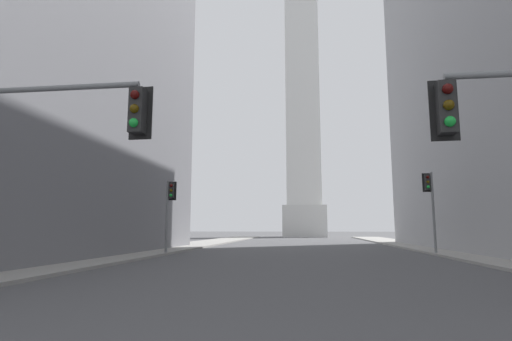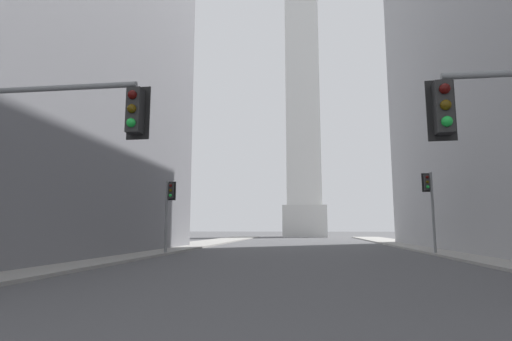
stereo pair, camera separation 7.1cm
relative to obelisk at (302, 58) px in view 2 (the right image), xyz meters
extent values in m
cube|color=gray|center=(-11.34, -52.52, -37.96)|extent=(5.00, 98.48, 0.15)
cube|color=gray|center=(11.34, -52.52, -37.96)|extent=(5.00, 98.48, 0.15)
cube|color=silver|center=(0.00, 0.00, -34.90)|extent=(8.62, 8.62, 6.27)
cube|color=silver|center=(0.00, 0.00, 0.90)|extent=(6.89, 6.89, 65.33)
cylinder|color=slate|center=(-6.02, -73.38, -32.77)|extent=(5.21, 0.14, 0.14)
cube|color=black|center=(-3.41, -73.38, -33.44)|extent=(0.35, 0.35, 1.10)
cube|color=black|center=(-3.41, -73.20, -33.44)|extent=(0.58, 0.04, 1.32)
sphere|color=#410907|center=(-3.42, -73.57, -33.10)|extent=(0.22, 0.22, 0.22)
sphere|color=#483506|center=(-3.42, -73.57, -33.44)|extent=(0.22, 0.22, 0.22)
sphere|color=green|center=(-3.42, -73.57, -33.79)|extent=(0.22, 0.22, 0.22)
cylinder|color=slate|center=(-9.11, -55.37, -35.49)|extent=(0.18, 0.18, 5.10)
cylinder|color=#262626|center=(-9.11, -55.37, -37.99)|extent=(0.40, 0.40, 0.10)
cube|color=black|center=(-8.82, -55.37, -33.64)|extent=(0.37, 0.37, 1.10)
cube|color=black|center=(-8.84, -55.19, -33.64)|extent=(0.58, 0.08, 1.32)
sphere|color=#410907|center=(-8.81, -55.56, -33.30)|extent=(0.22, 0.22, 0.22)
sphere|color=#483506|center=(-8.81, -55.56, -33.64)|extent=(0.22, 0.22, 0.22)
sphere|color=green|center=(-8.81, -55.56, -33.98)|extent=(0.22, 0.22, 0.22)
cube|color=black|center=(3.46, -73.82, -33.77)|extent=(0.36, 0.36, 1.10)
cube|color=black|center=(3.47, -73.64, -33.77)|extent=(0.58, 0.06, 1.32)
sphere|color=#410907|center=(3.45, -74.01, -33.43)|extent=(0.22, 0.22, 0.22)
sphere|color=#483506|center=(3.45, -74.01, -33.77)|extent=(0.22, 0.22, 0.22)
sphere|color=green|center=(3.45, -74.01, -34.11)|extent=(0.22, 0.22, 0.22)
cylinder|color=slate|center=(9.19, -53.33, -35.21)|extent=(0.18, 0.18, 5.66)
cylinder|color=#262626|center=(9.19, -53.33, -37.99)|extent=(0.40, 0.40, 0.10)
cube|color=black|center=(8.90, -53.33, -33.08)|extent=(0.34, 0.34, 1.10)
cube|color=black|center=(8.90, -53.15, -33.08)|extent=(0.58, 0.03, 1.32)
sphere|color=#410907|center=(8.89, -53.52, -32.74)|extent=(0.22, 0.22, 0.22)
sphere|color=#483506|center=(8.89, -53.52, -33.08)|extent=(0.22, 0.22, 0.22)
sphere|color=green|center=(8.89, -53.52, -33.42)|extent=(0.22, 0.22, 0.22)
camera|label=1|loc=(0.58, -82.21, -36.23)|focal=28.00mm
camera|label=2|loc=(0.65, -82.20, -36.23)|focal=28.00mm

